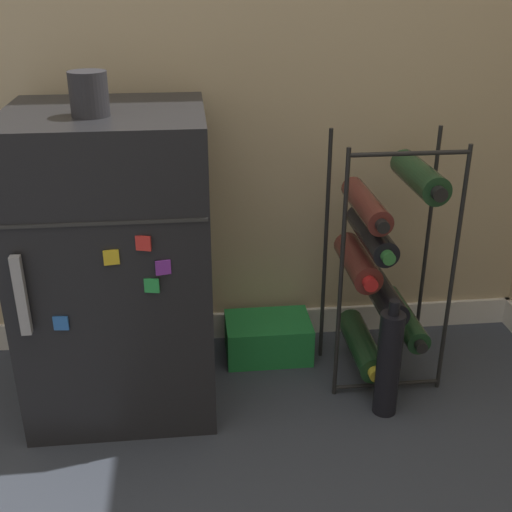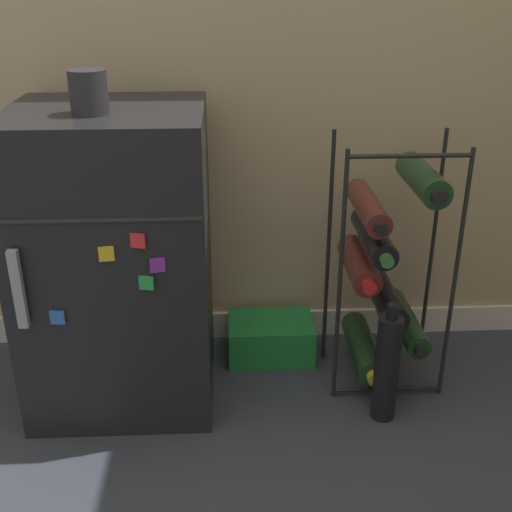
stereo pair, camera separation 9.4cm
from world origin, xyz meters
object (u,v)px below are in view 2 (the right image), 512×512
Objects in this scene: wine_rack at (382,269)px; soda_box at (271,338)px; mini_fridge at (118,261)px; fridge_top_cup at (89,92)px; loose_bottle_floor at (387,367)px.

soda_box is at bearing 157.08° from wine_rack.
fridge_top_cup is at bearing -105.06° from mini_fridge.
fridge_top_cup reaches higher than mini_fridge.
mini_fridge is 0.79m from loose_bottle_floor.
soda_box is at bearing 19.08° from mini_fridge.
wine_rack is 0.45m from soda_box.
mini_fridge is 0.58m from soda_box.
loose_bottle_floor is at bearing -13.54° from mini_fridge.
fridge_top_cup is at bearing -173.53° from wine_rack.
fridge_top_cup is 1.04m from loose_bottle_floor.
mini_fridge is 1.12× the size of wine_rack.
wine_rack is at bearing 1.55° from mini_fridge.
fridge_top_cup is at bearing 171.67° from loose_bottle_floor.
mini_fridge reaches higher than loose_bottle_floor.
wine_rack is 2.76× the size of soda_box.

